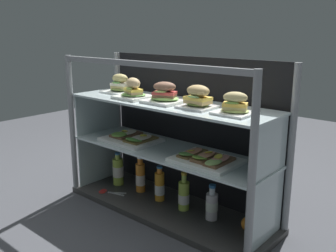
{
  "coord_description": "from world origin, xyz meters",
  "views": [
    {
      "loc": [
        1.36,
        -1.56,
        1.05
      ],
      "look_at": [
        0.0,
        0.0,
        0.53
      ],
      "focal_mm": 40.08,
      "sensor_mm": 36.0,
      "label": 1
    }
  ],
  "objects": [
    {
      "name": "juice_bottle_tucked_behind",
      "position": [
        0.29,
        0.03,
        0.12
      ],
      "size": [
        0.07,
        0.07,
        0.2
      ],
      "color": "silver",
      "rests_on": "case_base_deck"
    },
    {
      "name": "plated_roll_sandwich_far_right",
      "position": [
        -0.23,
        -0.05,
        0.71
      ],
      "size": [
        0.19,
        0.19,
        0.12
      ],
      "color": "white",
      "rests_on": "shelf_upper_glass"
    },
    {
      "name": "juice_bottle_front_right_end",
      "position": [
        -0.27,
        0.04,
        0.13
      ],
      "size": [
        0.06,
        0.06,
        0.24
      ],
      "color": "orange",
      "rests_on": "case_base_deck"
    },
    {
      "name": "riser_lower_tier",
      "position": [
        0.0,
        0.0,
        0.2
      ],
      "size": [
        1.26,
        0.36,
        0.34
      ],
      "color": "silver",
      "rests_on": "case_base_deck"
    },
    {
      "name": "juice_bottle_front_second",
      "position": [
        -0.09,
        0.02,
        0.12
      ],
      "size": [
        0.06,
        0.06,
        0.22
      ],
      "color": "orange",
      "rests_on": "case_base_deck"
    },
    {
      "name": "juice_bottle_front_fourth",
      "position": [
        -0.47,
        0.02,
        0.13
      ],
      "size": [
        0.07,
        0.07,
        0.22
      ],
      "color": "#B1CE47",
      "rests_on": "case_base_deck"
    },
    {
      "name": "shelf_lower_glass",
      "position": [
        0.0,
        0.0,
        0.38
      ],
      "size": [
        1.27,
        0.38,
        0.01
      ],
      "primitive_type": "cube",
      "color": "silver",
      "rests_on": "riser_lower_tier"
    },
    {
      "name": "plated_roll_sandwich_mid_right",
      "position": [
        -0.45,
        0.04,
        0.71
      ],
      "size": [
        0.19,
        0.19,
        0.12
      ],
      "color": "white",
      "rests_on": "shelf_upper_glass"
    },
    {
      "name": "open_sandwich_tray_near_left_corner",
      "position": [
        0.29,
        -0.04,
        0.41
      ],
      "size": [
        0.34,
        0.26,
        0.06
      ],
      "color": "white",
      "rests_on": "shelf_lower_glass"
    },
    {
      "name": "case_base_deck",
      "position": [
        0.0,
        0.0,
        0.02
      ],
      "size": [
        1.33,
        0.43,
        0.03
      ],
      "primitive_type": "cube",
      "color": "#363534",
      "rests_on": "ground"
    },
    {
      "name": "ground_plane",
      "position": [
        0.0,
        0.0,
        -0.01
      ],
      "size": [
        6.0,
        6.0,
        0.02
      ],
      "primitive_type": "cube",
      "color": "#424449",
      "rests_on": "ground"
    },
    {
      "name": "kitchen_scissors",
      "position": [
        -0.43,
        -0.12,
        0.04
      ],
      "size": [
        0.18,
        0.13,
        0.01
      ],
      "color": "silver",
      "rests_on": "case_base_deck"
    },
    {
      "name": "open_sandwich_tray_right_of_center",
      "position": [
        -0.28,
        -0.02,
        0.41
      ],
      "size": [
        0.34,
        0.26,
        0.06
      ],
      "color": "white",
      "rests_on": "shelf_lower_glass"
    },
    {
      "name": "plated_roll_sandwich_near_left_corner",
      "position": [
        0.45,
        -0.03,
        0.71
      ],
      "size": [
        0.18,
        0.18,
        0.11
      ],
      "color": "white",
      "rests_on": "shelf_upper_glass"
    },
    {
      "name": "juice_bottle_near_post",
      "position": [
        0.1,
        0.02,
        0.12
      ],
      "size": [
        0.06,
        0.06,
        0.23
      ],
      "color": "#B3D14D",
      "rests_on": "case_base_deck"
    },
    {
      "name": "case_frame",
      "position": [
        0.0,
        0.11,
        0.5
      ],
      "size": [
        1.33,
        0.43,
        0.91
      ],
      "color": "gray",
      "rests_on": "ground"
    },
    {
      "name": "plated_roll_sandwich_left_of_center",
      "position": [
        0.0,
        -0.03,
        0.71
      ],
      "size": [
        0.2,
        0.2,
        0.12
      ],
      "color": "white",
      "rests_on": "shelf_upper_glass"
    },
    {
      "name": "plated_roll_sandwich_mid_left",
      "position": [
        0.23,
        -0.03,
        0.72
      ],
      "size": [
        0.17,
        0.17,
        0.12
      ],
      "color": "white",
      "rests_on": "shelf_upper_glass"
    },
    {
      "name": "shelf_upper_glass",
      "position": [
        0.0,
        0.0,
        0.66
      ],
      "size": [
        1.27,
        0.38,
        0.01
      ],
      "primitive_type": "cube",
      "color": "silver",
      "rests_on": "riser_upper_tier"
    },
    {
      "name": "riser_upper_tier",
      "position": [
        0.0,
        0.0,
        0.52
      ],
      "size": [
        1.26,
        0.36,
        0.27
      ],
      "color": "silver",
      "rests_on": "shelf_lower_glass"
    },
    {
      "name": "orange_fruit_beside_bottles",
      "position": [
        0.51,
        0.06,
        0.07
      ],
      "size": [
        0.07,
        0.07,
        0.07
      ],
      "primitive_type": "sphere",
      "color": "orange",
      "rests_on": "case_base_deck"
    }
  ]
}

